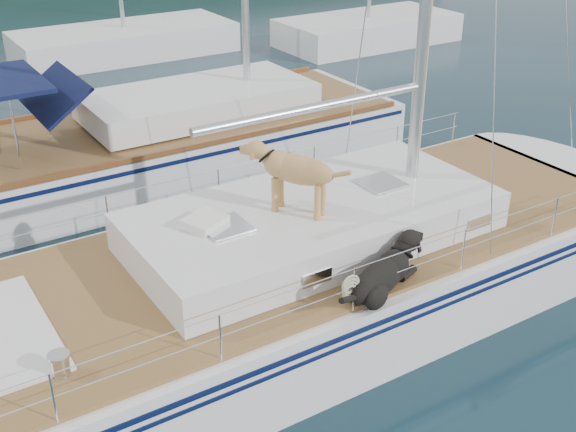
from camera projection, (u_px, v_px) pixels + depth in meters
ground at (266, 327)px, 10.54m from camera, size 120.00×120.00×0.00m
main_sailboat at (272, 286)px, 10.27m from camera, size 12.00×4.02×14.01m
neighbor_sailboat at (154, 147)px, 15.24m from camera, size 11.00×3.50×13.30m
bg_boat_center at (125, 42)px, 24.30m from camera, size 7.20×3.00×11.65m
bg_boat_east at (368, 30)px, 25.85m from camera, size 6.40×3.00×11.65m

